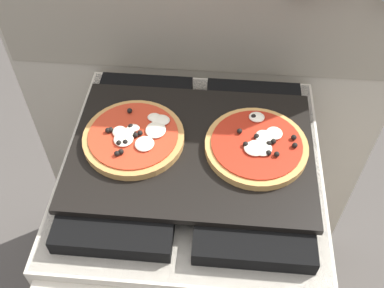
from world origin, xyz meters
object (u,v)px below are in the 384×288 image
at_px(baking_tray, 192,149).
at_px(pizza_right, 257,146).
at_px(stove, 192,248).
at_px(pizza_left, 134,137).

bearing_deg(baking_tray, pizza_right, 2.36).
distance_m(stove, baking_tray, 0.46).
relative_size(baking_tray, pizza_right, 2.38).
bearing_deg(stove, baking_tray, 90.00).
bearing_deg(pizza_left, stove, -4.14).
bearing_deg(pizza_right, stove, -176.98).
height_order(stove, pizza_left, pizza_left).
height_order(stove, baking_tray, baking_tray).
xyz_separation_m(stove, baking_tray, (0.00, 0.00, 0.46)).
bearing_deg(baking_tray, pizza_left, 176.58).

